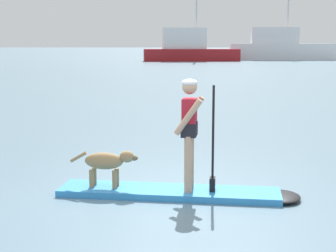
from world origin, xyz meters
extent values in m
plane|color=slate|center=(0.00, 0.00, 0.00)|extent=(400.00, 400.00, 0.00)
cube|color=#338CD8|center=(0.00, 0.00, 0.05)|extent=(3.39, 1.16, 0.10)
ellipsoid|color=black|center=(1.64, -0.23, 0.05)|extent=(0.65, 0.74, 0.10)
cylinder|color=tan|center=(0.32, 0.09, 0.52)|extent=(0.12, 0.12, 0.84)
cylinder|color=tan|center=(0.28, -0.17, 0.52)|extent=(0.12, 0.12, 0.84)
cube|color=black|center=(0.30, -0.04, 1.02)|extent=(0.27, 0.39, 0.20)
cube|color=#B21E2D|center=(0.30, -0.04, 1.21)|extent=(0.25, 0.36, 0.53)
sphere|color=tan|center=(0.30, -0.04, 1.64)|extent=(0.22, 0.22, 0.22)
ellipsoid|color=white|center=(0.30, -0.04, 1.70)|extent=(0.23, 0.23, 0.11)
cylinder|color=tan|center=(0.33, 0.15, 1.23)|extent=(0.43, 0.15, 0.54)
cylinder|color=tan|center=(0.27, -0.23, 1.23)|extent=(0.43, 0.15, 0.54)
cylinder|color=black|center=(0.65, -0.09, 0.89)|extent=(0.04, 0.04, 1.57)
cube|color=black|center=(0.65, -0.09, 0.20)|extent=(0.10, 0.19, 0.20)
ellipsoid|color=#997A51|center=(-0.99, 0.14, 0.50)|extent=(0.62, 0.30, 0.26)
ellipsoid|color=#997A51|center=(-0.64, 0.09, 0.58)|extent=(0.24, 0.19, 0.18)
ellipsoid|color=brown|center=(-0.53, 0.07, 0.56)|extent=(0.13, 0.10, 0.08)
cylinder|color=#997A51|center=(-1.39, 0.19, 0.55)|extent=(0.27, 0.09, 0.18)
cylinder|color=#997A51|center=(-0.80, 0.19, 0.24)|extent=(0.07, 0.07, 0.27)
cylinder|color=#997A51|center=(-0.82, 0.04, 0.24)|extent=(0.07, 0.07, 0.27)
cylinder|color=#997A51|center=(-1.16, 0.24, 0.24)|extent=(0.07, 0.07, 0.27)
cylinder|color=#997A51|center=(-1.18, 0.09, 0.24)|extent=(0.07, 0.07, 0.27)
cube|color=maroon|center=(2.74, 54.97, 0.71)|extent=(11.38, 3.60, 1.43)
cube|color=silver|center=(1.90, 54.97, 2.66)|extent=(5.18, 2.45, 2.46)
cylinder|color=silver|center=(3.30, 54.97, 6.64)|extent=(0.20, 0.20, 10.44)
cylinder|color=silver|center=(1.90, 54.97, 2.63)|extent=(3.92, 0.44, 0.14)
cube|color=white|center=(14.25, 58.87, 1.03)|extent=(12.93, 3.46, 2.06)
cube|color=silver|center=(13.28, 58.87, 3.04)|extent=(5.86, 2.41, 1.98)
cylinder|color=silver|center=(14.89, 58.87, 5.99)|extent=(0.20, 0.20, 7.88)
cylinder|color=silver|center=(13.28, 58.87, 3.26)|extent=(4.48, 0.35, 0.14)
camera|label=1|loc=(-0.01, -7.67, 2.29)|focal=56.27mm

